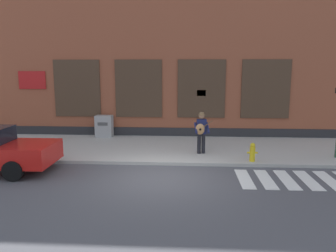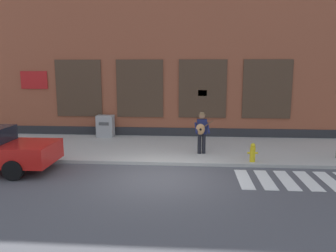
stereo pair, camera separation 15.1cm
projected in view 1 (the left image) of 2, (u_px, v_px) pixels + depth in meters
The scene contains 7 objects.
ground_plane at pixel (159, 177), 10.75m from camera, with size 160.00×160.00×0.00m, color #4C4C51.
sidewalk at pixel (167, 148), 14.40m from camera, with size 28.00×4.79×0.12m.
building_backdrop at pixel (172, 49), 17.92m from camera, with size 28.00×4.06×9.15m.
crosswalk at pixel (329, 180), 10.45m from camera, with size 5.78×1.90×0.01m.
busker at pixel (201, 131), 13.12m from camera, with size 0.74×0.57×1.68m.
utility_box at pixel (104, 126), 16.41m from camera, with size 0.83×0.58×1.08m.
fire_hydrant at pixel (252, 152), 12.12m from camera, with size 0.38×0.20×0.70m.
Camera 1 is at (0.92, -10.25, 3.55)m, focal length 35.00 mm.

